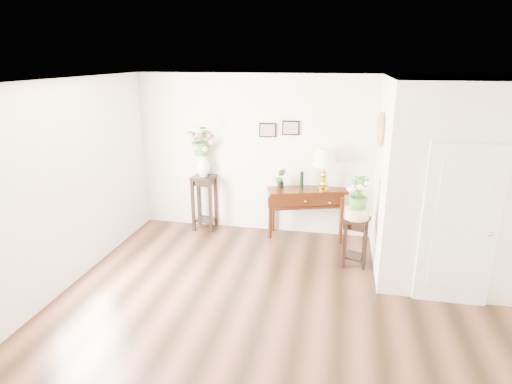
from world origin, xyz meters
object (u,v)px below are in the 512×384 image
(plant_stand_a, at_px, (205,202))
(plant_stand_b, at_px, (355,241))
(console_table, at_px, (306,213))
(table_lamp, at_px, (324,170))

(plant_stand_a, bearing_deg, plant_stand_b, -19.42)
(console_table, distance_m, plant_stand_b, 1.22)
(plant_stand_a, xyz_separation_m, plant_stand_b, (2.69, -0.95, -0.12))
(table_lamp, relative_size, plant_stand_a, 0.72)
(console_table, xyz_separation_m, plant_stand_b, (0.82, -0.90, -0.07))
(console_table, distance_m, table_lamp, 0.84)
(plant_stand_a, bearing_deg, console_table, -1.56)
(table_lamp, xyz_separation_m, plant_stand_a, (-2.14, 0.05, -0.74))
(table_lamp, relative_size, plant_stand_b, 0.95)
(plant_stand_a, distance_m, plant_stand_b, 2.85)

